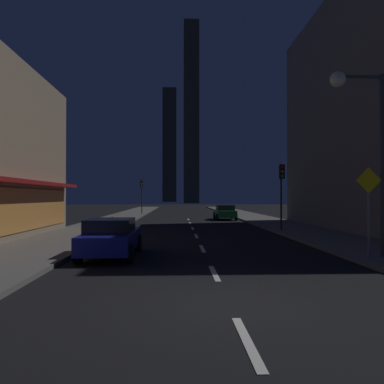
{
  "coord_description": "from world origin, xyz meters",
  "views": [
    {
      "loc": [
        -1.1,
        -7.83,
        2.28
      ],
      "look_at": [
        0.0,
        19.81,
        2.62
      ],
      "focal_mm": 34.85,
      "sensor_mm": 36.0,
      "label": 1
    }
  ],
  "objects_px": {
    "traffic_light_far_left": "(142,189)",
    "pedestrian_crossing_sign": "(369,204)",
    "car_parked_near": "(111,237)",
    "street_lamp_right": "(359,118)",
    "car_parked_far": "(225,212)",
    "fire_hydrant_far_left": "(113,221)",
    "traffic_light_near_right": "(282,182)"
  },
  "relations": [
    {
      "from": "traffic_light_far_left",
      "to": "pedestrian_crossing_sign",
      "type": "bearing_deg",
      "value": -71.71
    },
    {
      "from": "car_parked_near",
      "to": "street_lamp_right",
      "type": "distance_m",
      "value": 10.04
    },
    {
      "from": "car_parked_near",
      "to": "car_parked_far",
      "type": "bearing_deg",
      "value": 72.11
    },
    {
      "from": "pedestrian_crossing_sign",
      "to": "fire_hydrant_far_left",
      "type": "bearing_deg",
      "value": 127.18
    },
    {
      "from": "traffic_light_near_right",
      "to": "street_lamp_right",
      "type": "bearing_deg",
      "value": -90.67
    },
    {
      "from": "fire_hydrant_far_left",
      "to": "traffic_light_near_right",
      "type": "xyz_separation_m",
      "value": [
        11.4,
        -4.67,
        2.74
      ]
    },
    {
      "from": "car_parked_far",
      "to": "traffic_light_far_left",
      "type": "bearing_deg",
      "value": 132.63
    },
    {
      "from": "car_parked_near",
      "to": "fire_hydrant_far_left",
      "type": "relative_size",
      "value": 6.48
    },
    {
      "from": "car_parked_far",
      "to": "traffic_light_near_right",
      "type": "bearing_deg",
      "value": -81.82
    },
    {
      "from": "car_parked_far",
      "to": "pedestrian_crossing_sign",
      "type": "relative_size",
      "value": 1.34
    },
    {
      "from": "car_parked_near",
      "to": "pedestrian_crossing_sign",
      "type": "distance_m",
      "value": 9.39
    },
    {
      "from": "fire_hydrant_far_left",
      "to": "pedestrian_crossing_sign",
      "type": "xyz_separation_m",
      "value": [
        11.5,
        -15.16,
        1.56
      ]
    },
    {
      "from": "traffic_light_far_left",
      "to": "car_parked_near",
      "type": "bearing_deg",
      "value": -86.62
    },
    {
      "from": "car_parked_near",
      "to": "street_lamp_right",
      "type": "relative_size",
      "value": 0.64
    },
    {
      "from": "traffic_light_far_left",
      "to": "street_lamp_right",
      "type": "bearing_deg",
      "value": -71.96
    },
    {
      "from": "street_lamp_right",
      "to": "pedestrian_crossing_sign",
      "type": "bearing_deg",
      "value": -38.45
    },
    {
      "from": "car_parked_far",
      "to": "traffic_light_near_right",
      "type": "xyz_separation_m",
      "value": [
        1.9,
        -13.21,
        2.45
      ]
    },
    {
      "from": "traffic_light_near_right",
      "to": "street_lamp_right",
      "type": "xyz_separation_m",
      "value": [
        -0.12,
        -10.32,
        1.87
      ]
    },
    {
      "from": "car_parked_far",
      "to": "pedestrian_crossing_sign",
      "type": "distance_m",
      "value": 23.82
    },
    {
      "from": "car_parked_far",
      "to": "traffic_light_far_left",
      "type": "distance_m",
      "value": 13.66
    },
    {
      "from": "traffic_light_near_right",
      "to": "traffic_light_far_left",
      "type": "height_order",
      "value": "same"
    },
    {
      "from": "car_parked_near",
      "to": "car_parked_far",
      "type": "relative_size",
      "value": 1.0
    },
    {
      "from": "pedestrian_crossing_sign",
      "to": "car_parked_far",
      "type": "bearing_deg",
      "value": 94.82
    },
    {
      "from": "car_parked_far",
      "to": "traffic_light_near_right",
      "type": "distance_m",
      "value": 13.57
    },
    {
      "from": "car_parked_near",
      "to": "car_parked_far",
      "type": "xyz_separation_m",
      "value": [
        7.2,
        22.31,
        0.0
      ]
    },
    {
      "from": "traffic_light_far_left",
      "to": "pedestrian_crossing_sign",
      "type": "xyz_separation_m",
      "value": [
        11.1,
        -33.59,
        -1.18
      ]
    },
    {
      "from": "traffic_light_near_right",
      "to": "car_parked_far",
      "type": "bearing_deg",
      "value": 98.18
    },
    {
      "from": "fire_hydrant_far_left",
      "to": "street_lamp_right",
      "type": "bearing_deg",
      "value": -53.03
    },
    {
      "from": "traffic_light_near_right",
      "to": "pedestrian_crossing_sign",
      "type": "distance_m",
      "value": 10.56
    },
    {
      "from": "street_lamp_right",
      "to": "car_parked_far",
      "type": "bearing_deg",
      "value": 94.33
    },
    {
      "from": "car_parked_far",
      "to": "fire_hydrant_far_left",
      "type": "relative_size",
      "value": 6.48
    },
    {
      "from": "traffic_light_far_left",
      "to": "pedestrian_crossing_sign",
      "type": "relative_size",
      "value": 1.33
    }
  ]
}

